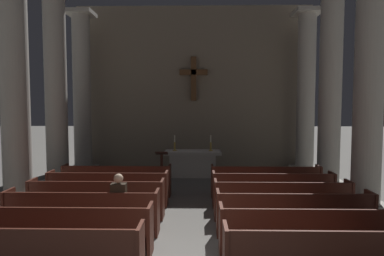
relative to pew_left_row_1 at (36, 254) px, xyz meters
The scene contains 23 objects.
pew_left_row_1 is the anchor object (origin of this frame).
pew_left_row_2 1.02m from the pew_left_row_1, 90.00° to the left, with size 3.28×0.50×0.95m.
pew_left_row_3 2.04m from the pew_left_row_1, 90.00° to the left, with size 3.28×0.50×0.95m.
pew_left_row_4 3.07m from the pew_left_row_1, 90.00° to the left, with size 3.28×0.50×0.95m.
pew_left_row_5 4.09m from the pew_left_row_1, 90.00° to the left, with size 3.28×0.50×0.95m.
pew_left_row_6 5.11m from the pew_left_row_1, 90.00° to the left, with size 3.28×0.50×0.95m.
pew_right_row_2 4.63m from the pew_left_row_1, 12.74° to the left, with size 3.28×0.50×0.95m.
pew_right_row_3 4.96m from the pew_left_row_1, 24.33° to the left, with size 3.28×0.50×0.95m.
pew_right_row_4 5.46m from the pew_left_row_1, 34.15° to the left, with size 3.28×0.50×0.95m.
pew_right_row_5 6.09m from the pew_left_row_1, 42.12° to the left, with size 3.28×0.50×0.95m.
pew_right_row_6 6.82m from the pew_left_row_1, 48.50° to the left, with size 3.28×0.50×0.95m.
column_left_second 5.32m from the pew_left_row_1, 121.68° to the left, with size 1.09×1.09×6.65m.
column_right_second 8.39m from the pew_left_row_1, 29.26° to the left, with size 1.09×1.09×6.65m.
column_left_third 7.39m from the pew_left_row_1, 110.40° to the left, with size 1.09×1.09×6.65m.
column_right_third 9.83m from the pew_left_row_1, 42.92° to the left, with size 1.09×1.09×6.65m.
column_left_fourth 9.69m from the pew_left_row_1, 104.90° to the left, with size 1.09×1.09×6.65m.
column_right_fourth 11.66m from the pew_left_row_1, 52.42° to the left, with size 1.09×1.09×6.65m.
altar 8.27m from the pew_left_row_1, 74.15° to the left, with size 2.20×0.90×1.01m.
candlestick_left 8.14m from the pew_left_row_1, 78.91° to the left, with size 0.16×0.16×0.60m.
candlestick_right 8.52m from the pew_left_row_1, 69.60° to the left, with size 0.16×0.16×0.60m.
apse_with_cross 10.95m from the pew_left_row_1, 77.57° to the left, with size 10.46×0.48×7.18m.
lectern 6.86m from the pew_left_row_1, 80.08° to the left, with size 0.44×0.36×1.15m.
lone_worshipper 2.24m from the pew_left_row_1, 68.94° to the left, with size 0.32×0.43×1.32m.
Camera 1 is at (0.24, -4.96, 2.75)m, focal length 31.23 mm.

